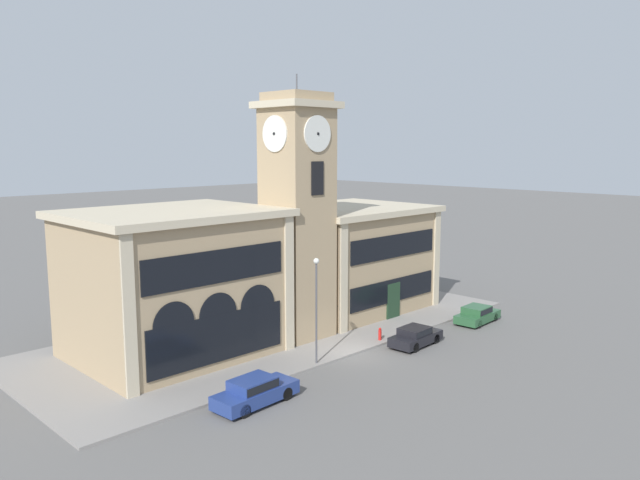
{
  "coord_description": "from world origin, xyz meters",
  "views": [
    {
      "loc": [
        -28.74,
        -25.68,
        13.28
      ],
      "look_at": [
        0.28,
        3.55,
        7.06
      ],
      "focal_mm": 35.0,
      "sensor_mm": 36.0,
      "label": 1
    }
  ],
  "objects_px": {
    "fire_hydrant": "(380,334)",
    "parked_car_near": "(255,391)",
    "parked_car_mid": "(415,336)",
    "street_lamp": "(316,296)",
    "parked_car_far": "(477,314)"
  },
  "relations": [
    {
      "from": "fire_hydrant",
      "to": "parked_car_far",
      "type": "bearing_deg",
      "value": -13.58
    },
    {
      "from": "parked_car_mid",
      "to": "parked_car_far",
      "type": "height_order",
      "value": "parked_car_far"
    },
    {
      "from": "fire_hydrant",
      "to": "parked_car_mid",
      "type": "bearing_deg",
      "value": -62.55
    },
    {
      "from": "parked_car_mid",
      "to": "parked_car_far",
      "type": "relative_size",
      "value": 1.0
    },
    {
      "from": "parked_car_near",
      "to": "fire_hydrant",
      "type": "xyz_separation_m",
      "value": [
        12.67,
        2.15,
        -0.19
      ]
    },
    {
      "from": "parked_car_far",
      "to": "fire_hydrant",
      "type": "height_order",
      "value": "parked_car_far"
    },
    {
      "from": "parked_car_near",
      "to": "street_lamp",
      "type": "distance_m",
      "value": 7.59
    },
    {
      "from": "fire_hydrant",
      "to": "parked_car_near",
      "type": "bearing_deg",
      "value": -170.37
    },
    {
      "from": "parked_car_far",
      "to": "street_lamp",
      "type": "distance_m",
      "value": 15.73
    },
    {
      "from": "parked_car_near",
      "to": "parked_car_mid",
      "type": "height_order",
      "value": "parked_car_near"
    },
    {
      "from": "parked_car_near",
      "to": "street_lamp",
      "type": "bearing_deg",
      "value": 13.87
    },
    {
      "from": "parked_car_far",
      "to": "street_lamp",
      "type": "height_order",
      "value": "street_lamp"
    },
    {
      "from": "parked_car_mid",
      "to": "parked_car_far",
      "type": "distance_m",
      "value": 7.78
    },
    {
      "from": "parked_car_mid",
      "to": "fire_hydrant",
      "type": "height_order",
      "value": "parked_car_mid"
    },
    {
      "from": "parked_car_mid",
      "to": "street_lamp",
      "type": "bearing_deg",
      "value": 162.0
    }
  ]
}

